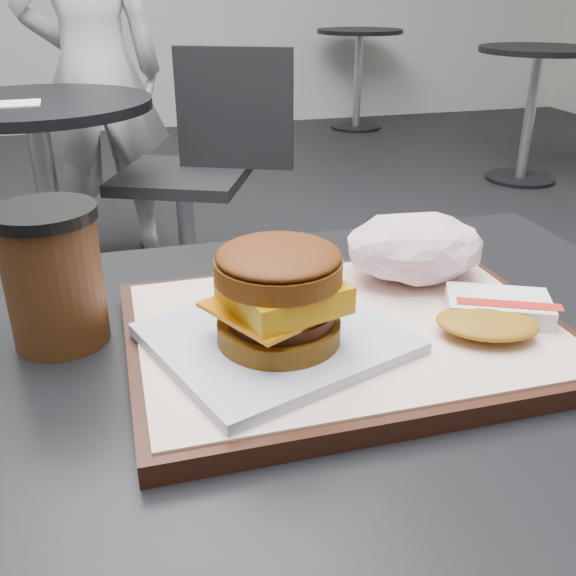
% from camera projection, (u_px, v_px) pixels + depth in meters
% --- Properties ---
extents(customer_table, '(0.80, 0.60, 0.77)m').
position_uv_depth(customer_table, '(304.00, 524.00, 0.63)').
color(customer_table, '#A5A5AA').
rests_on(customer_table, ground).
extents(serving_tray, '(0.38, 0.28, 0.02)m').
position_uv_depth(serving_tray, '(346.00, 334.00, 0.57)').
color(serving_tray, black).
rests_on(serving_tray, customer_table).
extents(breakfast_sandwich, '(0.24, 0.22, 0.09)m').
position_uv_depth(breakfast_sandwich, '(278.00, 305.00, 0.51)').
color(breakfast_sandwich, silver).
rests_on(breakfast_sandwich, serving_tray).
extents(hash_brown, '(0.13, 0.12, 0.02)m').
position_uv_depth(hash_brown, '(493.00, 314.00, 0.56)').
color(hash_brown, white).
rests_on(hash_brown, serving_tray).
extents(crumpled_wrapper, '(0.14, 0.11, 0.06)m').
position_uv_depth(crumpled_wrapper, '(415.00, 248.00, 0.65)').
color(crumpled_wrapper, white).
rests_on(crumpled_wrapper, serving_tray).
extents(coffee_cup, '(0.09, 0.09, 0.13)m').
position_uv_depth(coffee_cup, '(53.00, 274.00, 0.55)').
color(coffee_cup, '#41220F').
rests_on(coffee_cup, customer_table).
extents(neighbor_table, '(0.70, 0.70, 0.75)m').
position_uv_depth(neighbor_table, '(44.00, 166.00, 1.99)').
color(neighbor_table, black).
rests_on(neighbor_table, ground).
extents(napkin, '(0.13, 0.13, 0.00)m').
position_uv_depth(napkin, '(18.00, 103.00, 1.84)').
color(napkin, white).
rests_on(napkin, neighbor_table).
extents(neighbor_chair, '(0.66, 0.55, 0.88)m').
position_uv_depth(neighbor_chair, '(201.00, 161.00, 2.21)').
color(neighbor_chair, '#9C9CA1').
rests_on(neighbor_chair, ground).
extents(patron, '(0.58, 0.41, 1.50)m').
position_uv_depth(patron, '(94.00, 73.00, 2.49)').
color(patron, silver).
rests_on(patron, ground).
extents(bg_table_near, '(0.66, 0.66, 0.75)m').
position_uv_depth(bg_table_near, '(535.00, 82.00, 3.60)').
color(bg_table_near, black).
rests_on(bg_table_near, ground).
extents(bg_table_far, '(0.66, 0.66, 0.75)m').
position_uv_depth(bg_table_far, '(359.00, 55.00, 4.99)').
color(bg_table_far, black).
rests_on(bg_table_far, ground).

